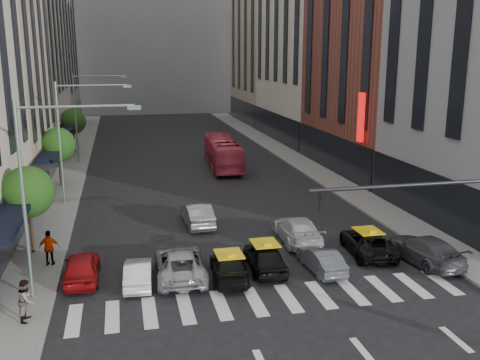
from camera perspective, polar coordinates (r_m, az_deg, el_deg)
ground at (r=24.14m, az=4.90°, el=-14.09°), size 160.00×160.00×0.00m
sidewalk_left at (r=51.79m, az=-17.78°, el=0.43°), size 3.00×96.00×0.15m
sidewalk_right at (r=54.67m, az=6.96°, el=1.64°), size 3.00×96.00×0.15m
building_left_d at (r=86.08m, az=-20.34°, el=15.18°), size 8.00×18.00×30.00m
building_right_b at (r=52.98m, az=14.31°, el=15.03°), size 8.00×18.00×26.00m
building_right_d at (r=88.63m, az=2.87°, el=15.25°), size 8.00×18.00×28.00m
building_far at (r=105.80m, az=-9.50°, el=16.95°), size 30.00×10.00×36.00m
tree_near at (r=31.70m, az=-21.68°, el=-1.20°), size 2.88×2.88×4.95m
tree_mid at (r=47.25m, az=-18.84°, el=3.58°), size 2.88×2.88×4.95m
tree_far at (r=63.03m, az=-17.40°, el=5.98°), size 2.88×2.88×4.95m
streetlamp_near at (r=25.15m, az=-20.18°, el=0.59°), size 5.38×0.25×9.00m
streetlamp_mid at (r=40.85m, az=-17.45°, el=5.44°), size 5.38×0.25×9.00m
streetlamp_far at (r=56.71m, az=-16.23°, el=7.59°), size 5.38×0.25×9.00m
traffic_signal at (r=25.00m, az=22.93°, el=-3.12°), size 10.10×0.20×6.00m
liberty_sign at (r=45.01m, az=12.78°, el=6.54°), size 0.30×0.70×4.00m
car_red at (r=28.17m, az=-16.55°, el=-8.86°), size 1.73×4.23×1.44m
car_white_front at (r=27.06m, az=-10.81°, el=-9.71°), size 1.54×3.80×1.23m
car_silver at (r=27.58m, az=-6.42°, el=-8.83°), size 2.61×5.34×1.46m
taxi_left at (r=27.27m, az=-1.17°, el=-9.20°), size 2.30×4.64×1.30m
taxi_center at (r=28.22m, az=2.66°, el=-8.20°), size 1.97×4.44×1.48m
car_grey_mid at (r=28.45m, az=8.65°, el=-8.41°), size 1.54×3.88×1.26m
taxi_right at (r=31.30m, az=13.45°, el=-6.49°), size 2.80×5.08×1.35m
car_grey_curb at (r=30.85m, az=19.07°, el=-7.02°), size 2.66×5.35×1.49m
car_row2_left at (r=35.45m, az=-4.61°, el=-3.64°), size 1.80×4.70×1.53m
car_row2_right at (r=32.45m, az=6.14°, el=-5.30°), size 2.40×5.35×1.52m
bus at (r=52.91m, az=-1.87°, el=2.94°), size 3.23×11.09×3.05m
pedestrian_near at (r=24.58m, az=-21.83°, el=-11.80°), size 0.79×0.96×1.82m
pedestrian_far at (r=30.15m, az=-19.67°, el=-6.83°), size 1.14×0.53×1.90m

